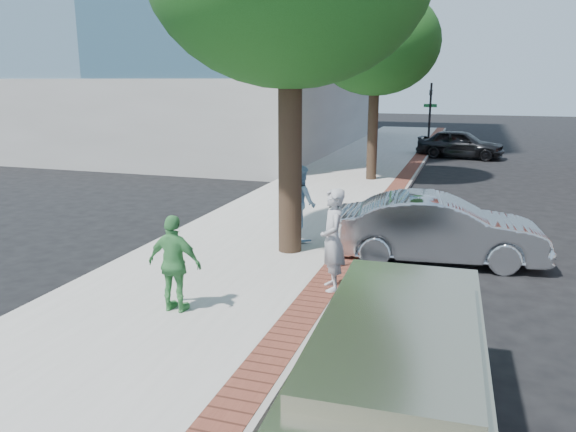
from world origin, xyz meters
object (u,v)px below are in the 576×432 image
at_px(person_gray, 333,240).
at_px(sedan_silver, 439,229).
at_px(van, 399,373).
at_px(person_green, 175,264).
at_px(person_officer, 300,203).
at_px(parking_meter, 334,219).
at_px(bg_car, 460,144).

bearing_deg(person_gray, sedan_silver, 125.15).
xyz_separation_m(sedan_silver, van, (-0.01, -6.84, 0.14)).
height_order(person_gray, person_green, person_gray).
distance_m(person_green, van, 4.58).
bearing_deg(person_gray, van, 0.05).
xyz_separation_m(person_gray, person_officer, (-1.55, 3.03, -0.03)).
xyz_separation_m(parking_meter, van, (1.98, -5.20, -0.32)).
relative_size(person_officer, person_green, 1.12).
distance_m(sedan_silver, van, 6.85).
xyz_separation_m(person_officer, sedan_silver, (3.28, -0.24, -0.33)).
xyz_separation_m(parking_meter, person_green, (-2.00, -2.93, -0.23)).
xyz_separation_m(person_officer, bg_car, (3.28, 17.74, -0.33)).
bearing_deg(person_green, person_officer, -96.65).
bearing_deg(bg_car, person_green, 177.98).
bearing_deg(person_officer, parking_meter, 171.00).
height_order(parking_meter, bg_car, parking_meter).
relative_size(person_green, sedan_silver, 0.37).
distance_m(person_green, sedan_silver, 6.07).
bearing_deg(person_officer, van, 161.38).
relative_size(parking_meter, bg_car, 0.34).
relative_size(person_green, bg_car, 0.38).
bearing_deg(parking_meter, van, -69.18).
bearing_deg(bg_car, parking_meter, -177.78).
relative_size(sedan_silver, bg_car, 1.04).
bearing_deg(person_officer, person_green, 128.30).
xyz_separation_m(sedan_silver, bg_car, (-0.01, 17.99, -0.01)).
distance_m(person_gray, person_officer, 3.40).
bearing_deg(person_gray, bg_car, 152.31).
distance_m(person_gray, person_green, 2.88).
relative_size(person_green, van, 0.37).
relative_size(person_gray, sedan_silver, 0.42).
bearing_deg(van, bg_car, 87.89).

